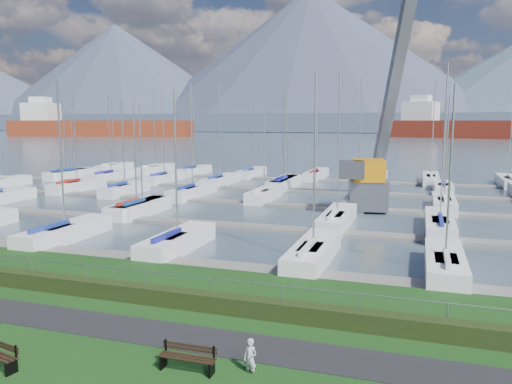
% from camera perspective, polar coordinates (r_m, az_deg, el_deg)
% --- Properties ---
extents(path, '(160.00, 2.00, 0.04)m').
position_cam_1_polar(path, '(19.41, -14.39, -14.90)').
color(path, black).
rests_on(path, grass).
extents(water, '(800.00, 540.00, 0.20)m').
position_cam_1_polar(water, '(278.25, 16.18, 6.24)').
color(water, '#3F505D').
extents(hedge, '(80.00, 0.70, 0.70)m').
position_cam_1_polar(hedge, '(21.36, -10.61, -11.62)').
color(hedge, black).
rests_on(hedge, grass).
extents(fence, '(80.00, 0.04, 0.04)m').
position_cam_1_polar(fence, '(21.43, -10.16, -9.15)').
color(fence, gray).
rests_on(fence, grass).
extents(foothill, '(900.00, 80.00, 12.00)m').
position_cam_1_polar(foothill, '(348.11, 16.65, 7.60)').
color(foothill, '#48546A').
rests_on(foothill, water).
extents(mountains, '(1190.00, 360.00, 115.00)m').
position_cam_1_polar(mountains, '(424.41, 18.19, 13.09)').
color(mountains, '#424C61').
rests_on(mountains, water).
extents(docks, '(90.00, 41.60, 0.25)m').
position_cam_1_polar(docks, '(45.71, 5.47, -1.62)').
color(docks, gray).
rests_on(docks, water).
extents(bench_right, '(1.81, 0.44, 0.85)m').
position_cam_1_polar(bench_right, '(16.03, -7.81, -18.26)').
color(bench_right, black).
rests_on(bench_right, grass).
extents(person, '(0.51, 0.41, 1.22)m').
position_cam_1_polar(person, '(15.71, -0.67, -17.98)').
color(person, '#B4B5BB').
rests_on(person, grass).
extents(crane, '(6.59, 13.20, 22.35)m').
position_cam_1_polar(crane, '(45.05, 13.54, 5.15)').
color(crane, slate).
rests_on(crane, water).
extents(cargo_ship_west, '(90.73, 36.20, 21.50)m').
position_cam_1_polar(cargo_ship_west, '(261.32, -18.08, 6.94)').
color(cargo_ship_west, maroon).
rests_on(cargo_ship_west, water).
extents(cargo_ship_mid, '(112.29, 47.33, 21.50)m').
position_cam_1_polar(cargo_ship_mid, '(240.90, 26.21, 6.39)').
color(cargo_ship_mid, maroon).
rests_on(cargo_ship_mid, water).
extents(sailboat_fleet, '(75.77, 49.51, 13.79)m').
position_cam_1_polar(sailboat_fleet, '(49.38, 4.19, 5.61)').
color(sailboat_fleet, '#2034A1').
rests_on(sailboat_fleet, water).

